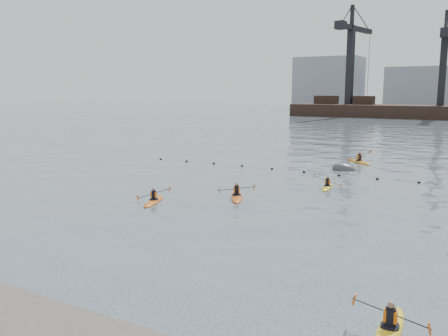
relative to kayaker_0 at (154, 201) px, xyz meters
The scene contains 9 objects.
ground 10.08m from the kayaker_0, 50.72° to the right, with size 400.00×400.00×0.00m, color #34434B.
float_line 15.86m from the kayaker_0, 68.24° to the left, with size 33.24×0.73×0.24m.
barge_pier 102.39m from the kayaker_0, 86.55° to the left, with size 72.00×19.30×29.50m.
kayaker_0 is the anchor object (origin of this frame).
kayaker_1 18.27m from the kayaker_0, 30.57° to the right, with size 2.20×3.26×1.06m.
kayaker_2 5.28m from the kayaker_0, 42.84° to the left, with size 2.27×3.43×1.13m.
kayaker_3 12.42m from the kayaker_0, 49.94° to the left, with size 2.05×3.06×1.07m.
kayaker_5 23.58m from the kayaker_0, 72.72° to the left, with size 3.08×3.08×1.32m.
mooring_buoy 19.01m from the kayaker_0, 68.58° to the left, with size 2.17×1.28×1.08m, color #404345.
Camera 1 is at (11.47, -14.82, 6.85)m, focal length 38.00 mm.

